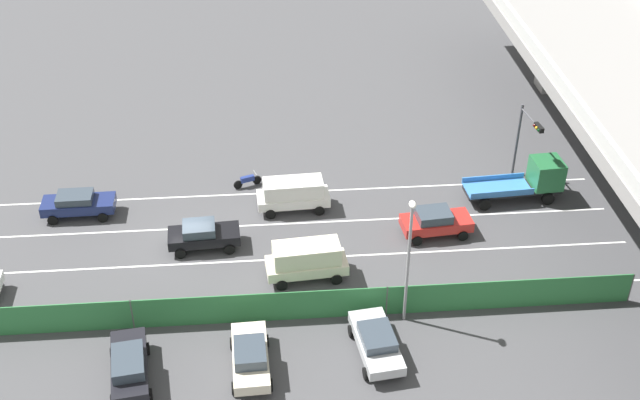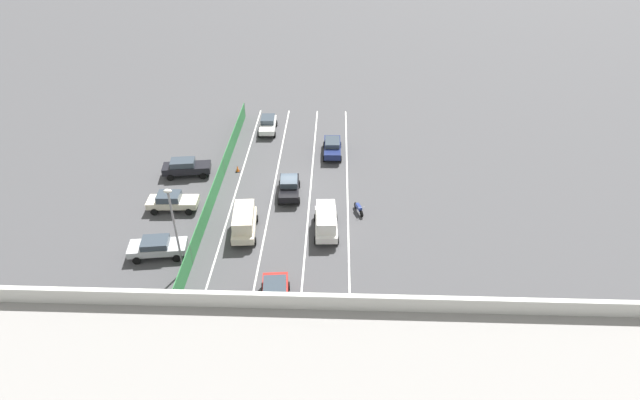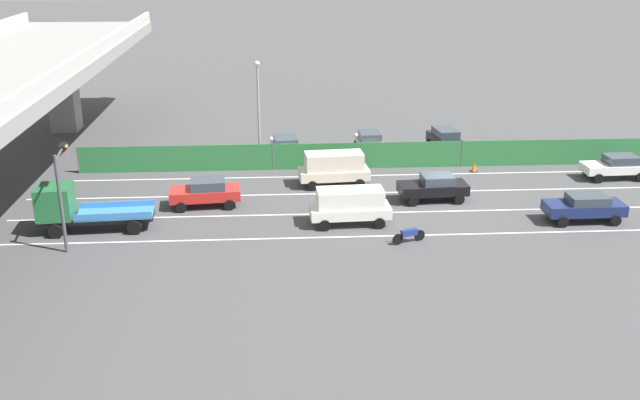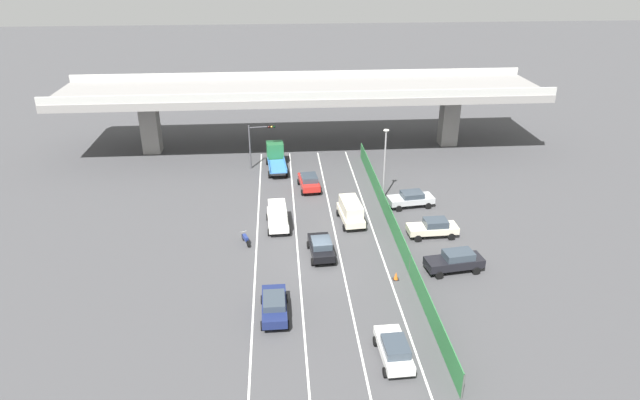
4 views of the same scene
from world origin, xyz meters
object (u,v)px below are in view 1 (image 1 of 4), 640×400
at_px(car_sedan_black, 203,234).
at_px(traffic_light, 526,133).
at_px(car_sedan_navy, 78,203).
at_px(parked_sedan_cream, 250,356).
at_px(car_van_cream, 307,259).
at_px(parked_wagon_silver, 376,341).
at_px(flatbed_truck_blue, 531,179).
at_px(parked_sedan_dark, 129,366).
at_px(traffic_cone, 125,309).
at_px(motorcycle, 248,180).
at_px(street_lamp, 409,251).
at_px(car_sedan_red, 436,221).
at_px(car_van_white, 293,193).

relative_size(car_sedan_black, traffic_light, 0.82).
bearing_deg(car_sedan_navy, parked_sedan_cream, 36.78).
distance_m(car_van_cream, traffic_light, 17.45).
bearing_deg(car_van_cream, parked_wagon_silver, 25.46).
xyz_separation_m(flatbed_truck_blue, parked_wagon_silver, (13.42, -11.93, -0.49)).
bearing_deg(flatbed_truck_blue, car_van_cream, -65.12).
xyz_separation_m(parked_sedan_dark, traffic_cone, (-4.95, -0.88, -0.65)).
height_order(car_sedan_navy, traffic_light, traffic_light).
bearing_deg(car_sedan_navy, traffic_light, 93.20).
bearing_deg(motorcycle, street_lamp, 30.96).
bearing_deg(flatbed_truck_blue, traffic_light, -175.36).
distance_m(street_lamp, traffic_cone, 15.59).
relative_size(car_sedan_red, parked_sedan_cream, 0.96).
bearing_deg(car_van_white, car_van_cream, 3.24).
relative_size(car_van_white, street_lamp, 0.61).
height_order(street_lamp, traffic_cone, street_lamp).
height_order(flatbed_truck_blue, parked_sedan_cream, flatbed_truck_blue).
height_order(car_sedan_red, traffic_light, traffic_light).
distance_m(parked_sedan_cream, traffic_light, 24.22).
height_order(parked_wagon_silver, street_lamp, street_lamp).
xyz_separation_m(car_sedan_red, car_sedan_black, (0.18, -14.02, -0.02)).
bearing_deg(car_sedan_black, motorcycle, 157.52).
bearing_deg(parked_wagon_silver, traffic_light, 142.40).
relative_size(flatbed_truck_blue, traffic_light, 1.20).
relative_size(traffic_light, street_lamp, 0.70).
xyz_separation_m(car_van_cream, car_van_white, (-6.86, -0.39, -0.06)).
relative_size(car_sedan_red, car_van_cream, 0.93).
bearing_deg(car_van_white, parked_sedan_dark, -31.70).
relative_size(parked_sedan_dark, parked_sedan_cream, 1.06).
relative_size(car_van_cream, flatbed_truck_blue, 0.75).
relative_size(motorcycle, parked_wagon_silver, 0.39).
xyz_separation_m(motorcycle, parked_sedan_cream, (16.74, 0.04, 0.45)).
relative_size(car_van_white, parked_sedan_cream, 1.02).
bearing_deg(parked_wagon_silver, car_sedan_red, 153.29).
distance_m(car_sedan_red, flatbed_truck_blue, 7.78).
xyz_separation_m(flatbed_truck_blue, traffic_light, (-1.87, -0.15, 2.36)).
height_order(car_van_cream, car_van_white, car_van_cream).
relative_size(flatbed_truck_blue, parked_sedan_cream, 1.39).
height_order(car_sedan_navy, parked_wagon_silver, car_sedan_navy).
bearing_deg(car_sedan_black, car_sedan_red, 90.74).
distance_m(car_sedan_black, street_lamp, 13.58).
bearing_deg(parked_sedan_cream, parked_wagon_silver, 95.07).
bearing_deg(car_sedan_black, car_van_white, 122.78).
distance_m(car_sedan_navy, street_lamp, 22.21).
height_order(car_van_white, parked_wagon_silver, car_van_white).
bearing_deg(motorcycle, parked_sedan_dark, -18.91).
bearing_deg(motorcycle, car_van_white, 45.38).
bearing_deg(car_van_cream, car_van_white, -176.76).
relative_size(car_van_cream, parked_sedan_dark, 0.98).
bearing_deg(car_van_white, parked_wagon_silver, 14.58).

